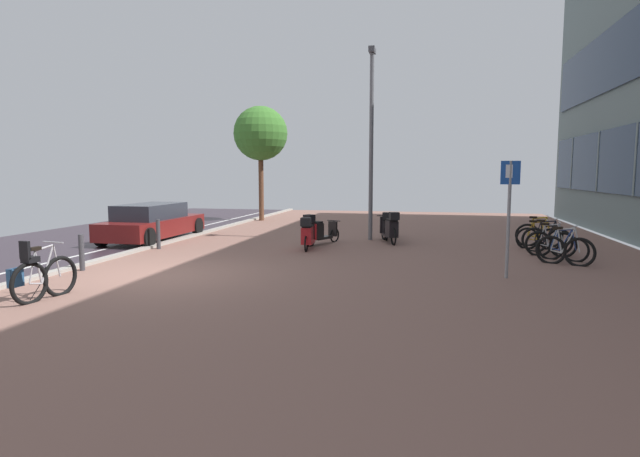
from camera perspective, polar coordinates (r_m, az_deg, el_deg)
The scene contains 18 objects.
ground at distance 11.39m, azimuth -11.20°, elevation -5.56°, with size 21.00×40.00×0.13m.
bicycle_foreground at distance 10.55m, azimuth -28.58°, elevation -4.77°, with size 0.76×1.44×1.15m.
bicycle_rack_00 at distance 14.10m, azimuth 25.60°, elevation -2.22°, with size 1.31×0.63×1.02m.
bicycle_rack_01 at distance 14.77m, azimuth 25.41°, elevation -1.98°, with size 1.18×0.63×0.92m.
bicycle_rack_02 at distance 15.36m, azimuth 24.29°, elevation -1.55°, with size 1.33×0.48×0.99m.
bicycle_rack_03 at distance 16.01m, azimuth 23.92°, elevation -1.20°, with size 1.32×0.61×1.02m.
bicycle_rack_04 at distance 16.64m, azimuth 23.17°, elevation -1.00°, with size 1.31×0.48×0.93m.
bicycle_rack_05 at distance 17.30m, azimuth 23.17°, elevation -0.66°, with size 1.39×0.48×1.01m.
scooter_near at distance 17.79m, azimuth 7.56°, elevation 0.26°, with size 0.52×1.72×0.98m.
scooter_mid at distance 16.20m, azimuth -0.24°, elevation -0.24°, with size 0.98×1.63×1.01m.
scooter_far at distance 16.72m, azimuth 7.83°, elevation 0.00°, with size 0.84×1.81×1.07m.
scooter_extra at distance 15.15m, azimuth -1.34°, elevation -0.68°, with size 0.52×1.70×1.02m.
parked_car_near at distance 18.21m, azimuth -18.14°, elevation 0.64°, with size 1.80×4.44×1.24m.
parking_sign at distance 11.70m, azimuth 20.30°, elevation 2.33°, with size 0.40×0.07×2.53m.
lamp_post at distance 17.43m, azimuth 5.73°, elevation 10.24°, with size 0.20×0.52×6.36m.
street_tree at distance 24.60m, azimuth -6.64°, elevation 10.41°, with size 2.53×2.53×5.38m.
bollard_near at distance 13.19m, azimuth -25.01°, elevation -2.44°, with size 0.12×0.12×0.85m.
bollard_far at distance 16.07m, azimuth -17.56°, elevation -0.61°, with size 0.12×0.12×0.89m.
Camera 1 is at (5.86, -10.24, 2.29)m, focal length 28.75 mm.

